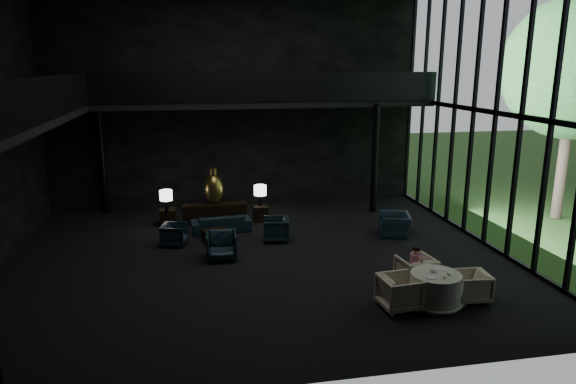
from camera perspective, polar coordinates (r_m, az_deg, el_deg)
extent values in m
cube|color=black|center=(14.71, -3.14, -7.39)|extent=(14.00, 12.00, 0.02)
cube|color=black|center=(19.71, -5.65, 9.98)|extent=(14.00, 0.04, 8.00)
cube|color=black|center=(7.91, 2.28, 4.07)|extent=(14.00, 0.04, 8.00)
cube|color=black|center=(14.30, -28.13, 6.90)|extent=(2.00, 12.00, 0.25)
cube|color=black|center=(18.84, -2.30, 9.85)|extent=(12.00, 2.00, 0.25)
cube|color=black|center=(13.99, -24.46, 9.65)|extent=(0.06, 12.00, 1.00)
cube|color=black|center=(17.82, -1.83, 11.55)|extent=(12.00, 0.06, 1.00)
cylinder|color=black|center=(19.85, -19.98, 3.41)|extent=(0.24, 0.24, 4.00)
cylinder|color=black|center=(19.07, 9.61, 3.66)|extent=(0.24, 0.24, 4.00)
cylinder|color=#382D23|center=(20.35, 28.35, 4.10)|extent=(0.36, 0.36, 4.90)
sphere|color=#2B5E21|center=(20.14, 29.29, 11.96)|extent=(4.80, 4.80, 4.80)
cube|color=black|center=(17.93, -8.14, -2.38)|extent=(2.18, 0.50, 0.69)
ellipsoid|color=olive|center=(17.78, -8.25, 0.33)|extent=(0.65, 0.65, 1.01)
cylinder|color=olive|center=(17.65, -8.32, 2.25)|extent=(0.22, 0.22, 0.21)
cube|color=black|center=(18.05, -13.23, -2.71)|extent=(0.52, 0.52, 0.57)
cylinder|color=black|center=(17.70, -13.34, -1.47)|extent=(0.13, 0.13, 0.37)
cylinder|color=white|center=(17.61, -13.41, -0.36)|extent=(0.42, 0.42, 0.34)
cube|color=black|center=(18.07, -3.05, -2.39)|extent=(0.49, 0.49, 0.54)
cylinder|color=black|center=(17.99, -3.10, -0.94)|extent=(0.13, 0.13, 0.38)
cylinder|color=white|center=(17.90, -3.11, 0.20)|extent=(0.44, 0.44, 0.35)
imported|color=black|center=(17.04, -7.46, -3.22)|extent=(1.83, 0.70, 0.70)
imported|color=#1C2C3B|center=(16.01, -12.50, -4.60)|extent=(0.76, 0.79, 0.69)
imported|color=#1C2631|center=(16.01, -1.34, -3.99)|extent=(0.86, 0.91, 0.83)
imported|color=black|center=(14.62, -7.40, -5.63)|extent=(0.96, 0.91, 0.95)
imported|color=black|center=(16.88, 11.78, -3.18)|extent=(0.93, 1.19, 0.92)
cube|color=black|center=(16.09, -7.82, -4.91)|extent=(0.99, 0.99, 0.36)
cylinder|color=white|center=(12.39, 16.03, -10.32)|extent=(1.14, 1.14, 0.75)
cone|color=white|center=(12.52, 15.93, -11.68)|extent=(1.29, 1.29, 0.10)
imported|color=beige|center=(13.19, 14.04, -8.27)|extent=(0.98, 0.93, 0.91)
imported|color=beige|center=(12.84, 19.72, -9.74)|extent=(0.73, 0.78, 0.74)
imported|color=beige|center=(11.96, 12.30, -10.47)|extent=(0.94, 1.00, 0.95)
cylinder|color=#EEB0C9|center=(13.07, 13.99, -7.53)|extent=(0.29, 0.29, 0.41)
sphere|color=#D8A884|center=(12.96, 14.08, -6.26)|extent=(0.21, 0.21, 0.21)
ellipsoid|color=black|center=(12.95, 14.08, -6.14)|extent=(0.22, 0.22, 0.14)
cylinder|color=white|center=(11.99, 15.59, -9.12)|extent=(0.25, 0.25, 0.01)
cylinder|color=white|center=(12.51, 16.69, -8.22)|extent=(0.29, 0.29, 0.02)
cylinder|color=white|center=(12.30, 17.52, -8.69)|extent=(0.16, 0.16, 0.01)
cylinder|color=white|center=(12.23, 17.43, -8.61)|extent=(0.10, 0.10, 0.07)
ellipsoid|color=white|center=(12.30, 15.84, -8.38)|extent=(0.16, 0.16, 0.08)
cylinder|color=#99999E|center=(12.02, 17.00, -9.06)|extent=(0.06, 0.06, 0.06)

